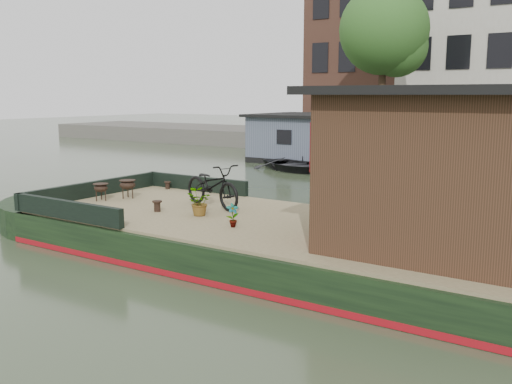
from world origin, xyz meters
The scene contains 17 objects.
ground centered at (0.00, 0.00, 0.00)m, with size 120.00×120.00×0.00m, color #2E3924.
houseboat_hull centered at (-1.33, 0.00, 0.27)m, with size 14.01×4.02×0.60m.
houseboat_deck centered at (0.00, 0.00, 0.62)m, with size 11.80×3.80×0.05m, color #8C7E56.
bow_bulwark centered at (-5.07, 0.00, 0.82)m, with size 3.00×4.00×0.35m.
cabin centered at (2.19, 0.00, 1.88)m, with size 4.00×3.50×2.42m.
bicycle centered at (-2.88, 0.49, 1.11)m, with size 0.61×1.74×0.92m, color black.
potted_plant_a centered at (-1.47, -0.75, 0.86)m, with size 0.22×0.15×0.42m, color brown.
potted_plant_b centered at (-0.59, 1.42, 0.80)m, with size 0.16×0.13×0.30m, color brown.
potted_plant_c centered at (-2.59, -0.33, 0.91)m, with size 0.47×0.41×0.52m, color brown.
potted_plant_d centered at (0.20, 0.89, 0.96)m, with size 0.34×0.34×0.61m, color #953828.
brazier_front centered at (-5.38, -0.28, 0.84)m, with size 0.35×0.35×0.38m, color black, non-canonical shape.
brazier_rear centered at (-5.11, 0.26, 0.86)m, with size 0.39×0.39×0.42m, color black, non-canonical shape.
bollard_port centered at (-5.23, 1.70, 0.74)m, with size 0.16×0.16×0.19m, color black.
bollard_stbd centered at (-3.52, -0.48, 0.76)m, with size 0.19×0.19×0.22m, color black.
dinghy centered at (-6.87, 10.78, 0.35)m, with size 2.43×3.40×0.70m, color black.
far_houseboat centered at (0.00, 14.00, 0.97)m, with size 20.40×4.40×2.11m.
tree_left centered at (-6.36, 19.07, 5.89)m, with size 4.40×4.40×7.40m.
Camera 1 is at (4.28, -8.68, 2.95)m, focal length 40.00 mm.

